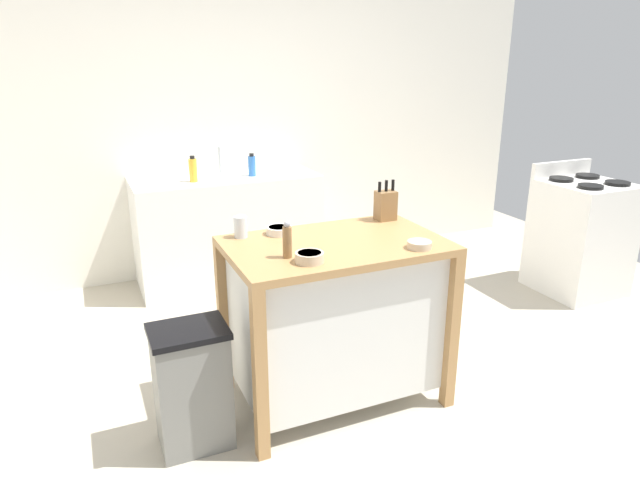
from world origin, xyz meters
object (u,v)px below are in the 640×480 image
at_px(knife_block, 386,205).
at_px(pepper_grinder, 287,240).
at_px(trash_bin, 192,387).
at_px(bottle_hand_soap, 193,170).
at_px(drinking_cup, 241,227).
at_px(bottle_spray_cleaner, 252,166).
at_px(stove, 580,236).
at_px(kitchen_island, 335,313).
at_px(bowl_ceramic_wide, 309,257).
at_px(bowl_stoneware_deep, 419,244).
at_px(sink_faucet, 220,160).
at_px(bowl_ceramic_small, 279,230).

relative_size(knife_block, pepper_grinder, 1.30).
distance_m(trash_bin, bottle_hand_soap, 2.09).
bearing_deg(trash_bin, drinking_cup, 44.15).
distance_m(drinking_cup, bottle_hand_soap, 1.56).
height_order(bottle_spray_cleaner, stove, bottle_spray_cleaner).
distance_m(kitchen_island, bowl_ceramic_wide, 0.54).
xyz_separation_m(trash_bin, stove, (3.23, 0.67, 0.14)).
distance_m(bowl_ceramic_wide, trash_bin, 0.85).
bearing_deg(bowl_stoneware_deep, sink_faucet, 100.31).
bearing_deg(trash_bin, sink_faucet, 71.49).
height_order(bowl_ceramic_wide, drinking_cup, drinking_cup).
height_order(kitchen_island, bottle_spray_cleaner, bottle_spray_cleaner).
bearing_deg(bowl_ceramic_small, bowl_stoneware_deep, -41.76).
relative_size(bottle_hand_soap, stove, 0.20).
bearing_deg(sink_faucet, bowl_ceramic_small, -94.44).
bearing_deg(bowl_ceramic_wide, stove, 16.55).
xyz_separation_m(knife_block, pepper_grinder, (-0.75, -0.37, -0.00)).
height_order(knife_block, bowl_ceramic_wide, knife_block).
bearing_deg(sink_faucet, bottle_hand_soap, -139.86).
relative_size(knife_block, trash_bin, 0.37).
distance_m(bowl_ceramic_small, bottle_spray_cleaner, 1.65).
relative_size(pepper_grinder, sink_faucet, 0.82).
height_order(bottle_hand_soap, bottle_spray_cleaner, bottle_hand_soap).
bearing_deg(knife_block, bottle_hand_soap, 116.66).
xyz_separation_m(bowl_stoneware_deep, trash_bin, (-1.14, 0.16, -0.62)).
relative_size(knife_block, bottle_spray_cleaner, 1.27).
xyz_separation_m(bottle_spray_cleaner, stove, (2.30, -1.28, -0.52)).
height_order(pepper_grinder, sink_faucet, sink_faucet).
distance_m(drinking_cup, bottle_spray_cleaner, 1.68).
relative_size(bowl_ceramic_small, sink_faucet, 0.62).
distance_m(trash_bin, stove, 3.30).
bearing_deg(kitchen_island, bottle_spray_cleaner, 86.02).
bearing_deg(bottle_hand_soap, trash_bin, -103.16).
bearing_deg(bowl_ceramic_small, trash_bin, -149.71).
relative_size(trash_bin, bottle_hand_soap, 3.11).
relative_size(pepper_grinder, bottle_spray_cleaner, 0.98).
bearing_deg(bowl_ceramic_small, bowl_ceramic_wide, -91.98).
distance_m(sink_faucet, bottle_spray_cleaner, 0.29).
height_order(kitchen_island, bottle_hand_soap, bottle_hand_soap).
relative_size(bowl_ceramic_small, pepper_grinder, 0.76).
xyz_separation_m(knife_block, bowl_stoneware_deep, (-0.10, -0.51, -0.07)).
distance_m(bowl_stoneware_deep, bottle_spray_cleaner, 2.13).
bearing_deg(bowl_ceramic_wide, bottle_hand_soap, 93.18).
relative_size(drinking_cup, trash_bin, 0.18).
bearing_deg(bowl_stoneware_deep, bowl_ceramic_wide, 176.10).
height_order(bowl_ceramic_wide, trash_bin, bowl_ceramic_wide).
height_order(bowl_ceramic_small, sink_faucet, sink_faucet).
xyz_separation_m(bowl_ceramic_wide, bottle_hand_soap, (-0.11, 2.05, 0.04)).
distance_m(bottle_hand_soap, stove, 3.10).
relative_size(knife_block, bowl_ceramic_wide, 1.73).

